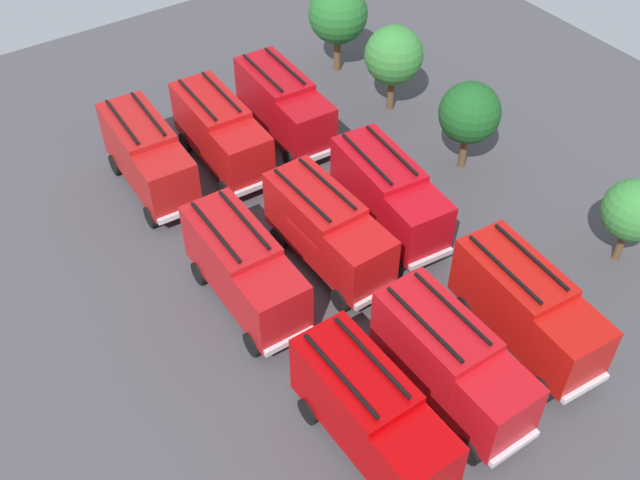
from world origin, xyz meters
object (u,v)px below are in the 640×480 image
fire_truck_6 (284,104)px  tree_3 (633,210)px  tree_1 (394,56)px  fire_truck_8 (528,307)px  fire_truck_7 (389,194)px  traffic_cone_0 (253,137)px  fire_truck_5 (451,361)px  tree_2 (470,113)px  tree_0 (338,14)px  fire_truck_1 (244,268)px  fire_truck_0 (148,155)px  fire_truck_2 (371,413)px  fire_truck_3 (221,132)px  fire_truck_4 (328,229)px

fire_truck_6 → tree_3: 18.80m
tree_1 → fire_truck_8: bearing=-20.5°
fire_truck_7 → traffic_cone_0: size_ratio=12.92×
fire_truck_5 → tree_2: 15.11m
fire_truck_7 → tree_2: tree_2 is taller
fire_truck_8 → fire_truck_6: bearing=-175.2°
fire_truck_7 → fire_truck_6: bearing=-174.6°
tree_0 → traffic_cone_0: tree_0 is taller
fire_truck_5 → traffic_cone_0: 19.19m
fire_truck_1 → fire_truck_0: bearing=-178.9°
tree_3 → traffic_cone_0: 20.27m
fire_truck_2 → fire_truck_5: 3.92m
fire_truck_3 → tree_3: 20.58m
fire_truck_8 → tree_3: size_ratio=1.65×
tree_1 → traffic_cone_0: tree_1 is taller
fire_truck_8 → tree_1: 18.16m
fire_truck_5 → fire_truck_8: same height
fire_truck_7 → fire_truck_2: bearing=-36.0°
fire_truck_4 → tree_0: size_ratio=1.29×
fire_truck_0 → fire_truck_3: size_ratio=1.00×
fire_truck_2 → fire_truck_3: (-18.18, 3.85, 0.00)m
fire_truck_8 → tree_0: size_ratio=1.31×
fire_truck_3 → fire_truck_6: bearing=96.3°
tree_2 → tree_3: bearing=7.7°
fire_truck_4 → fire_truck_6: size_ratio=0.99×
fire_truck_5 → traffic_cone_0: fire_truck_5 is taller
fire_truck_5 → tree_1: (-17.29, 10.76, 1.35)m
fire_truck_3 → fire_truck_7: 9.87m
fire_truck_8 → traffic_cone_0: fire_truck_8 is taller
fire_truck_4 → fire_truck_6: 10.36m
tree_1 → tree_3: 16.04m
fire_truck_4 → fire_truck_7: same height
fire_truck_3 → fire_truck_7: (8.93, 4.19, 0.00)m
fire_truck_5 → fire_truck_8: (-0.32, 4.41, 0.00)m
fire_truck_0 → tree_1: bearing=88.3°
tree_2 → traffic_cone_0: bearing=-134.8°
fire_truck_6 → tree_2: size_ratio=1.46×
fire_truck_2 → tree_0: (-22.77, 14.60, 1.62)m
tree_3 → fire_truck_8: bearing=-82.6°
fire_truck_5 → fire_truck_8: size_ratio=0.98×
fire_truck_5 → fire_truck_4: bearing=177.8°
tree_2 → tree_3: (9.46, 1.28, -0.38)m
fire_truck_2 → fire_truck_6: 20.15m
fire_truck_6 → tree_0: tree_0 is taller
tree_2 → fire_truck_8: bearing=-30.5°
fire_truck_1 → fire_truck_6: 12.58m
tree_0 → traffic_cone_0: (3.68, -8.39, -3.49)m
fire_truck_3 → fire_truck_8: same height
fire_truck_1 → tree_2: 14.78m
fire_truck_6 → tree_0: size_ratio=1.30×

